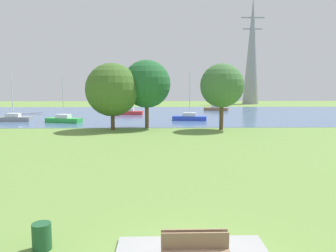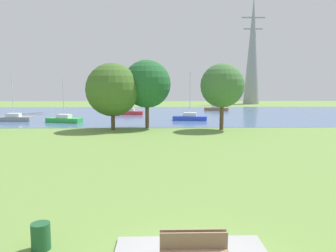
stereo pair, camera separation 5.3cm
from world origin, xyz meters
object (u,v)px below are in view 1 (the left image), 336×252
object	(u,v)px
sailboat_red	(129,112)
electricity_pylon	(252,51)
tree_east_near	(222,86)
tree_east_far	(147,84)
litter_bin	(42,236)
sailboat_green	(64,119)
sailboat_brown	(216,108)
sailboat_gray	(13,118)
tree_mid_shore	(112,90)
sailboat_blue	(190,117)
bench_facing_water	(194,245)

from	to	relation	value
sailboat_red	electricity_pylon	bearing A→B (deg)	48.67
tree_east_near	tree_east_far	bearing A→B (deg)	167.90
litter_bin	sailboat_green	bearing A→B (deg)	104.84
sailboat_brown	sailboat_gray	distance (m)	37.51
sailboat_green	tree_east_near	xyz separation A→B (m)	(19.73, -7.86, 4.46)
tree_mid_shore	electricity_pylon	size ratio (longest dim) A/B	0.25
sailboat_red	sailboat_gray	xyz separation A→B (m)	(-15.04, -10.51, 0.01)
tree_mid_shore	tree_east_near	bearing A→B (deg)	-1.71
sailboat_blue	tree_mid_shore	world-z (taller)	tree_mid_shore
litter_bin	tree_east_far	world-z (taller)	tree_east_far
tree_east_far	tree_east_near	size ratio (longest dim) A/B	1.07
sailboat_gray	electricity_pylon	distance (m)	66.02
sailboat_green	sailboat_red	world-z (taller)	sailboat_red
sailboat_red	electricity_pylon	size ratio (longest dim) A/B	0.24
sailboat_gray	electricity_pylon	world-z (taller)	electricity_pylon
electricity_pylon	tree_east_far	bearing A→B (deg)	-116.72
sailboat_green	sailboat_blue	world-z (taller)	sailboat_blue
litter_bin	sailboat_gray	bearing A→B (deg)	114.42
sailboat_green	bench_facing_water	bearing A→B (deg)	-69.06
bench_facing_water	litter_bin	size ratio (longest dim) A/B	2.25
sailboat_blue	sailboat_red	bearing A→B (deg)	133.75
sailboat_green	sailboat_gray	size ratio (longest dim) A/B	0.80
litter_bin	sailboat_blue	distance (m)	38.30
sailboat_gray	tree_east_far	xyz separation A→B (m)	(18.86, -7.99, 4.63)
litter_bin	tree_east_far	bearing A→B (deg)	85.93
sailboat_gray	tree_east_near	bearing A→B (deg)	-19.77
sailboat_gray	tree_mid_shore	world-z (taller)	tree_mid_shore
electricity_pylon	tree_mid_shore	bearing A→B (deg)	-119.20
litter_bin	tree_east_far	size ratio (longest dim) A/B	0.10
tree_mid_shore	tree_east_far	bearing A→B (deg)	20.78
sailboat_blue	tree_east_far	world-z (taller)	tree_east_far
sailboat_blue	tree_east_near	world-z (taller)	tree_east_near
sailboat_green	electricity_pylon	distance (m)	62.51
litter_bin	sailboat_red	bearing A→B (deg)	92.12
bench_facing_water	sailboat_gray	bearing A→B (deg)	119.33
litter_bin	tree_mid_shore	size ratio (longest dim) A/B	0.11
sailboat_gray	litter_bin	bearing A→B (deg)	-65.58
bench_facing_water	tree_east_near	distance (m)	28.96
bench_facing_water	tree_east_near	size ratio (longest dim) A/B	0.24
bench_facing_water	tree_mid_shore	world-z (taller)	tree_mid_shore
litter_bin	sailboat_green	xyz separation A→B (m)	(-9.29, 35.07, 0.05)
sailboat_green	sailboat_blue	size ratio (longest dim) A/B	0.84
sailboat_blue	sailboat_gray	xyz separation A→B (m)	(-24.62, -0.50, 0.01)
litter_bin	electricity_pylon	xyz separation A→B (m)	(28.96, 82.43, 14.22)
sailboat_blue	tree_east_near	xyz separation A→B (m)	(2.60, -10.29, 4.44)
sailboat_brown	electricity_pylon	world-z (taller)	electricity_pylon
sailboat_blue	sailboat_brown	size ratio (longest dim) A/B	1.12
bench_facing_water	sailboat_brown	xyz separation A→B (m)	(10.57, 57.68, -0.02)
sailboat_red	sailboat_gray	distance (m)	18.35
electricity_pylon	sailboat_gray	bearing A→B (deg)	-135.20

